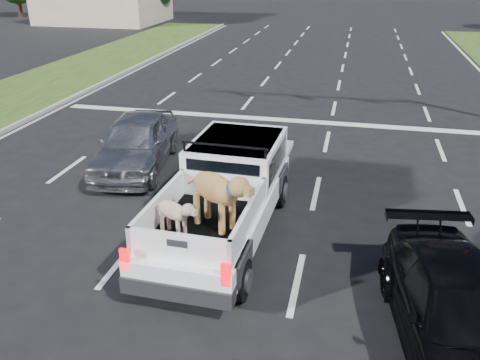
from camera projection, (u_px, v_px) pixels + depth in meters
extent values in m
plane|color=black|center=(205.00, 271.00, 9.71)|extent=(160.00, 160.00, 0.00)
cube|color=silver|center=(100.00, 145.00, 16.12)|extent=(0.12, 60.00, 0.01)
cube|color=silver|center=(206.00, 154.00, 15.41)|extent=(0.12, 60.00, 0.01)
cube|color=silver|center=(322.00, 164.00, 14.70)|extent=(0.12, 60.00, 0.01)
cube|color=silver|center=(450.00, 175.00, 13.98)|extent=(0.12, 60.00, 0.01)
cube|color=silver|center=(2.00, 137.00, 16.84)|extent=(0.15, 60.00, 0.01)
cube|color=silver|center=(283.00, 120.00, 18.62)|extent=(17.00, 0.45, 0.01)
cylinder|color=#332114|center=(19.00, 5.00, 49.24)|extent=(0.44, 0.44, 2.16)
cylinder|color=#332114|center=(75.00, 7.00, 48.02)|extent=(0.44, 0.44, 2.16)
cylinder|color=#332114|center=(155.00, 8.00, 46.39)|extent=(0.44, 0.44, 2.16)
cylinder|color=black|center=(145.00, 265.00, 9.22)|extent=(0.31, 0.78, 0.77)
cylinder|color=black|center=(239.00, 280.00, 8.81)|extent=(0.31, 0.78, 0.77)
cylinder|color=black|center=(209.00, 183.00, 12.53)|extent=(0.31, 0.78, 0.77)
cylinder|color=black|center=(279.00, 191.00, 12.13)|extent=(0.31, 0.78, 0.77)
cube|color=white|center=(222.00, 210.00, 10.60)|extent=(2.09, 5.43, 0.53)
cube|color=white|center=(237.00, 157.00, 11.44)|extent=(1.93, 2.39, 0.87)
cube|color=black|center=(223.00, 176.00, 10.41)|extent=(1.57, 0.08, 0.63)
cylinder|color=black|center=(224.00, 146.00, 10.28)|extent=(1.83, 0.11, 0.05)
cube|color=black|center=(203.00, 227.00, 9.45)|extent=(1.88, 2.64, 0.06)
cube|color=white|center=(159.00, 208.00, 9.53)|extent=(0.16, 2.59, 0.53)
cube|color=white|center=(248.00, 219.00, 9.13)|extent=(0.16, 2.59, 0.53)
cube|color=white|center=(178.00, 248.00, 8.23)|extent=(1.81, 0.14, 0.53)
cube|color=red|center=(125.00, 260.00, 8.33)|extent=(0.16, 0.07, 0.41)
cube|color=red|center=(226.00, 275.00, 7.93)|extent=(0.16, 0.07, 0.41)
cube|color=black|center=(177.00, 289.00, 8.39)|extent=(1.96, 0.36, 0.30)
imported|color=#A6A8AD|center=(136.00, 142.00, 14.21)|extent=(2.37, 4.60, 1.50)
imported|color=black|center=(459.00, 314.00, 7.56)|extent=(2.44, 4.69, 1.30)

